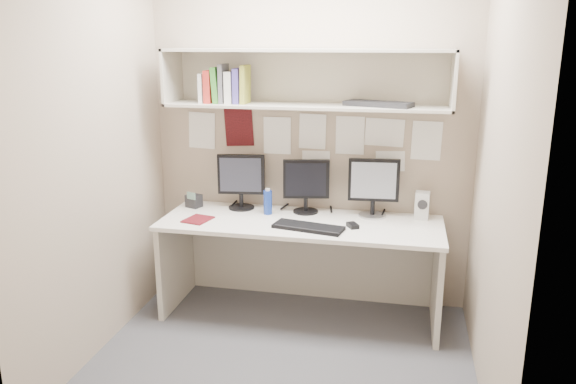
% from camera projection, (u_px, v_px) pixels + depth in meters
% --- Properties ---
extents(floor, '(2.40, 2.00, 0.01)m').
position_uv_depth(floor, '(281.00, 360.00, 3.58)').
color(floor, '#45454A').
rests_on(floor, ground).
extents(wall_back, '(2.40, 0.02, 2.60)m').
position_uv_depth(wall_back, '(310.00, 134.00, 4.19)').
color(wall_back, tan).
rests_on(wall_back, ground).
extents(wall_front, '(2.40, 0.02, 2.60)m').
position_uv_depth(wall_front, '(228.00, 210.00, 2.30)').
color(wall_front, tan).
rests_on(wall_front, ground).
extents(wall_left, '(0.02, 2.00, 2.60)m').
position_uv_depth(wall_left, '(92.00, 153.00, 3.48)').
color(wall_left, tan).
rests_on(wall_left, ground).
extents(wall_right, '(0.02, 2.00, 2.60)m').
position_uv_depth(wall_right, '(499.00, 170.00, 3.00)').
color(wall_right, tan).
rests_on(wall_right, ground).
extents(desk, '(2.00, 0.70, 0.73)m').
position_uv_depth(desk, '(301.00, 268.00, 4.10)').
color(desk, white).
rests_on(desk, floor).
extents(overhead_hutch, '(2.00, 0.38, 0.40)m').
position_uv_depth(overhead_hutch, '(307.00, 78.00, 3.95)').
color(overhead_hutch, beige).
rests_on(overhead_hutch, wall_back).
extents(pinned_papers, '(1.92, 0.01, 0.48)m').
position_uv_depth(pinned_papers, '(310.00, 141.00, 4.20)').
color(pinned_papers, white).
rests_on(pinned_papers, wall_back).
extents(monitor_left, '(0.36, 0.20, 0.42)m').
position_uv_depth(monitor_left, '(241.00, 179.00, 4.25)').
color(monitor_left, black).
rests_on(monitor_left, desk).
extents(monitor_center, '(0.34, 0.19, 0.40)m').
position_uv_depth(monitor_center, '(306.00, 183.00, 4.16)').
color(monitor_center, black).
rests_on(monitor_center, desk).
extents(monitor_right, '(0.37, 0.20, 0.43)m').
position_uv_depth(monitor_right, '(374.00, 185.00, 4.05)').
color(monitor_right, '#A5A5AA').
rests_on(monitor_right, desk).
extents(keyboard, '(0.51, 0.26, 0.02)m').
position_uv_depth(keyboard, '(308.00, 227.00, 3.83)').
color(keyboard, black).
rests_on(keyboard, desk).
extents(mouse, '(0.10, 0.11, 0.03)m').
position_uv_depth(mouse, '(353.00, 225.00, 3.86)').
color(mouse, black).
rests_on(mouse, desk).
extents(speaker, '(0.11, 0.11, 0.20)m').
position_uv_depth(speaker, '(422.00, 205.00, 4.03)').
color(speaker, beige).
rests_on(speaker, desk).
extents(blue_bottle, '(0.06, 0.06, 0.20)m').
position_uv_depth(blue_bottle, '(268.00, 202.00, 4.14)').
color(blue_bottle, navy).
rests_on(blue_bottle, desk).
extents(maroon_notebook, '(0.21, 0.23, 0.01)m').
position_uv_depth(maroon_notebook, '(198.00, 220.00, 4.01)').
color(maroon_notebook, '#580F16').
rests_on(maroon_notebook, desk).
extents(desk_phone, '(0.13, 0.13, 0.13)m').
position_uv_depth(desk_phone, '(194.00, 201.00, 4.32)').
color(desk_phone, black).
rests_on(desk_phone, desk).
extents(book_stack, '(0.34, 0.17, 0.28)m').
position_uv_depth(book_stack, '(225.00, 86.00, 4.00)').
color(book_stack, silver).
rests_on(book_stack, overhead_hutch).
extents(hutch_tray, '(0.49, 0.31, 0.03)m').
position_uv_depth(hutch_tray, '(378.00, 104.00, 3.82)').
color(hutch_tray, black).
rests_on(hutch_tray, overhead_hutch).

